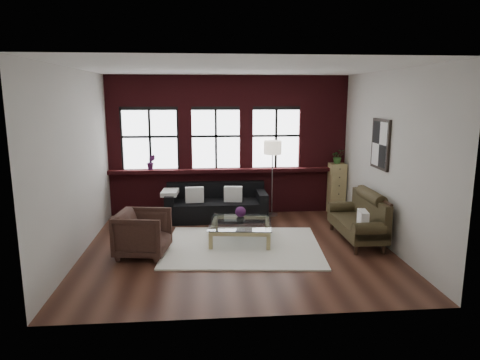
{
  "coord_description": "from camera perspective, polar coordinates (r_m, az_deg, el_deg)",
  "views": [
    {
      "loc": [
        -0.59,
        -7.42,
        2.74
      ],
      "look_at": [
        0.1,
        0.6,
        1.15
      ],
      "focal_mm": 32.0,
      "sensor_mm": 36.0,
      "label": 1
    }
  ],
  "objects": [
    {
      "name": "wall_right",
      "position": [
        8.22,
        19.14,
        2.58
      ],
      "size": [
        0.0,
        5.0,
        5.0
      ],
      "primitive_type": "plane",
      "rotation": [
        1.57,
        0.0,
        -1.57
      ],
      "color": "beige",
      "rests_on": "ground"
    },
    {
      "name": "dark_sofa",
      "position": [
        9.61,
        -3.18,
        -2.9
      ],
      "size": [
        2.24,
        0.91,
        0.81
      ],
      "primitive_type": null,
      "color": "black",
      "rests_on": "floor"
    },
    {
      "name": "pillow_a",
      "position": [
        9.47,
        -6.08,
        -1.97
      ],
      "size": [
        0.41,
        0.17,
        0.34
      ],
      "primitive_type": "cube",
      "rotation": [
        0.0,
        0.0,
        0.07
      ],
      "color": "white",
      "rests_on": "dark_sofa"
    },
    {
      "name": "vase",
      "position": [
        8.14,
        0.07,
        -5.1
      ],
      "size": [
        0.18,
        0.18,
        0.16
      ],
      "primitive_type": "imported",
      "rotation": [
        0.0,
        0.0,
        -0.16
      ],
      "color": "#B2B2B2",
      "rests_on": "coffee_table"
    },
    {
      "name": "brick_backwall",
      "position": [
        9.95,
        -1.49,
        4.59
      ],
      "size": [
        5.5,
        0.12,
        3.2
      ],
      "primitive_type": null,
      "color": "#481115",
      "rests_on": "floor"
    },
    {
      "name": "wall_back",
      "position": [
        10.01,
        -1.51,
        4.63
      ],
      "size": [
        5.5,
        0.0,
        5.5
      ],
      "primitive_type": "plane",
      "rotation": [
        1.57,
        0.0,
        0.0
      ],
      "color": "beige",
      "rests_on": "ground"
    },
    {
      "name": "window_mid",
      "position": [
        9.93,
        -3.23,
        5.43
      ],
      "size": [
        1.38,
        0.1,
        1.5
      ],
      "primitive_type": null,
      "color": "black",
      "rests_on": "brick_backwall"
    },
    {
      "name": "floor_lamp",
      "position": [
        9.84,
        4.32,
        0.62
      ],
      "size": [
        0.4,
        0.4,
        1.89
      ],
      "primitive_type": null,
      "color": "#A5A5A8",
      "rests_on": "floor"
    },
    {
      "name": "wall_front",
      "position": [
        5.09,
        1.87,
        -1.8
      ],
      "size": [
        5.5,
        0.0,
        5.5
      ],
      "primitive_type": "plane",
      "rotation": [
        -1.57,
        0.0,
        0.0
      ],
      "color": "beige",
      "rests_on": "ground"
    },
    {
      "name": "wall_poster",
      "position": [
        8.45,
        18.24,
        4.56
      ],
      "size": [
        0.05,
        0.74,
        0.94
      ],
      "primitive_type": null,
      "color": "black",
      "rests_on": "wall_right"
    },
    {
      "name": "window_left",
      "position": [
        10.0,
        -11.9,
        5.25
      ],
      "size": [
        1.38,
        0.1,
        1.5
      ],
      "primitive_type": null,
      "color": "black",
      "rests_on": "brick_backwall"
    },
    {
      "name": "potted_plant_top",
      "position": [
        10.23,
        12.91,
        3.09
      ],
      "size": [
        0.3,
        0.27,
        0.33
      ],
      "primitive_type": "imported",
      "rotation": [
        0.0,
        0.0,
        0.02
      ],
      "color": "#2D5923",
      "rests_on": "drawer_chest"
    },
    {
      "name": "sill_ledge",
      "position": [
        9.94,
        -1.44,
        1.32
      ],
      "size": [
        5.5,
        0.3,
        0.08
      ],
      "primitive_type": "cube",
      "color": "#481115",
      "rests_on": "brick_backwall"
    },
    {
      "name": "pillow_b",
      "position": [
        9.49,
        -0.92,
        -1.88
      ],
      "size": [
        0.42,
        0.2,
        0.34
      ],
      "primitive_type": "cube",
      "rotation": [
        0.0,
        0.0,
        -0.16
      ],
      "color": "white",
      "rests_on": "dark_sofa"
    },
    {
      "name": "pillow_settee",
      "position": [
        7.95,
        16.06,
        -5.17
      ],
      "size": [
        0.2,
        0.4,
        0.34
      ],
      "primitive_type": "cube",
      "rotation": [
        0.0,
        0.0,
        -0.16
      ],
      "color": "white",
      "rests_on": "vintage_settee"
    },
    {
      "name": "armchair",
      "position": [
        7.65,
        -12.79,
        -6.96
      ],
      "size": [
        0.99,
        0.97,
        0.79
      ],
      "primitive_type": "imported",
      "rotation": [
        0.0,
        0.0,
        1.41
      ],
      "color": "#35201A",
      "rests_on": "floor"
    },
    {
      "name": "sill_plant",
      "position": [
        9.93,
        -11.78,
        2.34
      ],
      "size": [
        0.2,
        0.16,
        0.35
      ],
      "primitive_type": "imported",
      "rotation": [
        0.0,
        0.0,
        -0.03
      ],
      "color": "#47194A",
      "rests_on": "sill_ledge"
    },
    {
      "name": "window_right",
      "position": [
        10.06,
        4.8,
        5.49
      ],
      "size": [
        1.38,
        0.1,
        1.5
      ],
      "primitive_type": null,
      "color": "black",
      "rests_on": "brick_backwall"
    },
    {
      "name": "wall_left",
      "position": [
        7.81,
        -20.92,
        2.04
      ],
      "size": [
        0.0,
        5.0,
        5.0
      ],
      "primitive_type": "plane",
      "rotation": [
        1.57,
        0.0,
        1.57
      ],
      "color": "beige",
      "rests_on": "ground"
    },
    {
      "name": "shag_rug",
      "position": [
        7.96,
        0.36,
        -8.84
      ],
      "size": [
        3.01,
        2.47,
        0.03
      ],
      "primitive_type": "cube",
      "rotation": [
        0.0,
        0.0,
        -0.09
      ],
      "color": "white",
      "rests_on": "floor"
    },
    {
      "name": "vintage_settee",
      "position": [
        8.47,
        15.29,
        -4.92
      ],
      "size": [
        0.75,
        1.69,
        0.9
      ],
      "primitive_type": null,
      "color": "#332B17",
      "rests_on": "floor"
    },
    {
      "name": "floor",
      "position": [
        7.93,
        -0.35,
        -9.03
      ],
      "size": [
        5.5,
        5.5,
        0.0
      ],
      "primitive_type": "plane",
      "color": "#3A1E15",
      "rests_on": "ground"
    },
    {
      "name": "ceiling",
      "position": [
        7.46,
        -0.38,
        14.7
      ],
      "size": [
        5.5,
        5.5,
        0.0
      ],
      "primitive_type": "plane",
      "rotation": [
        3.14,
        0.0,
        0.0
      ],
      "color": "white",
      "rests_on": "ground"
    },
    {
      "name": "coffee_table",
      "position": [
        8.23,
        0.07,
        -6.93
      ],
      "size": [
        1.29,
        1.29,
        0.39
      ],
      "primitive_type": null,
      "rotation": [
        0.0,
        0.0,
        -0.12
      ],
      "color": "tan",
      "rests_on": "shag_rug"
    },
    {
      "name": "drawer_chest",
      "position": [
        10.36,
        12.72,
        -1.07
      ],
      "size": [
        0.36,
        0.36,
        1.19
      ],
      "primitive_type": "cube",
      "color": "tan",
      "rests_on": "floor"
    },
    {
      "name": "flowers",
      "position": [
        8.11,
        0.07,
        -4.27
      ],
      "size": [
        0.2,
        0.2,
        0.2
      ],
      "primitive_type": "sphere",
      "color": "#47194A",
      "rests_on": "vase"
    }
  ]
}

